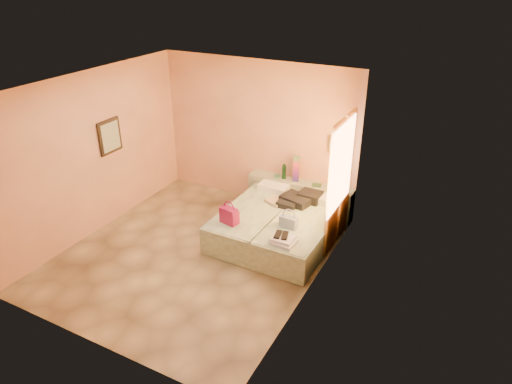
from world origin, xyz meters
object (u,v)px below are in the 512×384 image
green_book (317,185)px  magenta_handbag (229,215)px  bed_left (254,221)px  blue_handbag (289,222)px  water_bottle (284,172)px  towel_stack (284,241)px  headboard_ledge (299,197)px  flower_vase (336,183)px  bed_right (301,233)px

green_book → magenta_handbag: bearing=-130.6°
magenta_handbag → green_book: bearing=73.2°
bed_left → blue_handbag: size_ratio=6.82×
bed_left → water_bottle: water_bottle is taller
water_bottle → towel_stack: 2.04m
headboard_ledge → flower_vase: size_ratio=7.64×
flower_vase → green_book: bearing=-179.8°
flower_vase → blue_handbag: (-0.33, -1.35, -0.19)m
towel_stack → water_bottle: bearing=114.4°
flower_vase → towel_stack: (-0.20, -1.83, -0.23)m
water_bottle → flower_vase: size_ratio=1.05×
bed_left → water_bottle: bearing=86.1°
headboard_ledge → water_bottle: (-0.33, -0.01, 0.47)m
headboard_ledge → bed_left: (-0.41, -1.07, -0.08)m
magenta_handbag → towel_stack: (1.05, -0.16, -0.09)m
bed_left → flower_vase: 1.62m
bed_right → blue_handbag: size_ratio=6.82×
headboard_ledge → magenta_handbag: (-0.54, -1.69, 0.32)m
flower_vase → water_bottle: bearing=179.3°
bed_left → headboard_ledge: bearing=69.4°
water_bottle → flower_vase: bearing=-0.7°
bed_left → bed_right: 0.90m
headboard_ledge → towel_stack: (0.50, -1.86, 0.23)m
headboard_ledge → blue_handbag: bearing=-74.9°
bed_left → water_bottle: (0.08, 1.06, 0.54)m
water_bottle → bed_left: bearing=-94.3°
water_bottle → blue_handbag: (0.70, -1.37, -0.20)m
magenta_handbag → blue_handbag: bearing=30.1°
headboard_ledge → bed_right: (0.49, -1.08, -0.08)m
water_bottle → flower_vase: 1.03m
water_bottle → flower_vase: (1.03, -0.01, -0.01)m
blue_handbag → towel_stack: blue_handbag is taller
green_book → bed_right: bearing=-94.6°
towel_stack → green_book: bearing=95.1°
bed_right → flower_vase: (0.21, 1.05, 0.53)m
blue_handbag → bed_right: bearing=72.4°
green_book → headboard_ledge: bearing=162.7°
headboard_ledge → bed_left: headboard_ledge is taller
green_book → flower_vase: flower_vase is taller
headboard_ledge → green_book: green_book is taller
headboard_ledge → magenta_handbag: bearing=-107.8°
flower_vase → magenta_handbag: 2.09m
bed_right → towel_stack: towel_stack is taller
headboard_ledge → towel_stack: headboard_ledge is taller
bed_left → towel_stack: 1.24m
headboard_ledge → towel_stack: bearing=-74.8°
bed_left → magenta_handbag: magenta_handbag is taller
blue_handbag → flower_vase: bearing=79.8°
bed_left → bed_right: same height
bed_right → flower_vase: 1.20m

